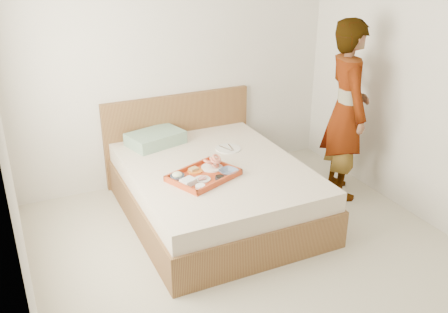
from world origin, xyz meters
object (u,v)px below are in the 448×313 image
Objects in this scene: bed at (215,190)px; dinner_plate at (228,149)px; tray at (204,175)px; person at (347,111)px.

bed is 7.71× the size of dinner_plate.
dinner_plate is (0.28, 0.29, 0.27)m from bed.
bed is at bearing -133.83° from dinner_plate.
bed is 0.49m from dinner_plate.
dinner_plate is at bearing 46.17° from bed.
bed is at bearing 23.12° from tray.
dinner_plate is (0.48, 0.49, -0.02)m from tray.
person is at bearing -20.68° from dinner_plate.
person reaches higher than dinner_plate.
dinner_plate is 1.24m from person.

